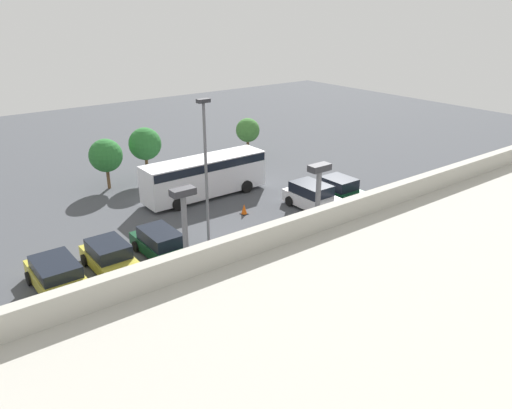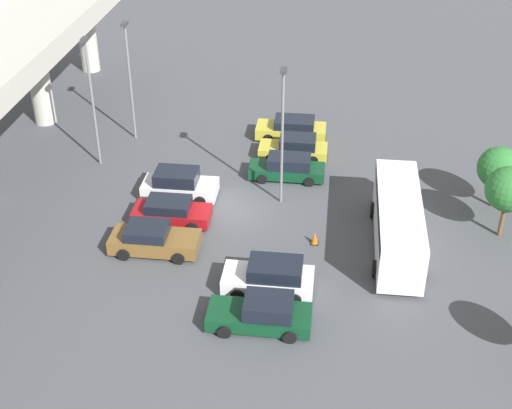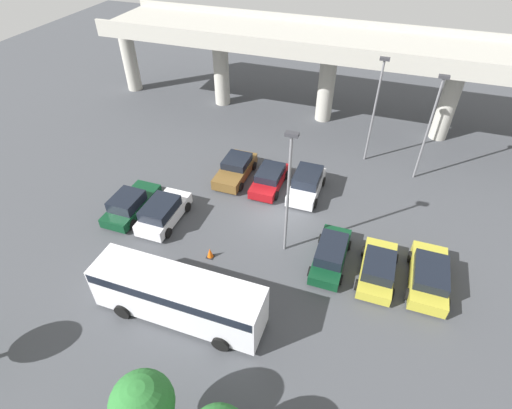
% 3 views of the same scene
% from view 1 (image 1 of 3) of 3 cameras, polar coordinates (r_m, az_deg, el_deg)
% --- Properties ---
extents(ground_plane, '(95.78, 95.78, 0.00)m').
position_cam_1_polar(ground_plane, '(27.66, 0.33, -5.73)').
color(ground_plane, '#424449').
extents(parked_car_0, '(2.19, 4.78, 1.56)m').
position_cam_1_polar(parked_car_0, '(35.41, 9.76, 1.59)').
color(parked_car_0, '#0C381E').
rests_on(parked_car_0, ground_plane).
extents(parked_car_1, '(2.23, 4.44, 1.68)m').
position_cam_1_polar(parked_car_1, '(33.67, 6.57, 0.86)').
color(parked_car_1, silver).
rests_on(parked_car_1, ground_plane).
extents(parked_car_2, '(2.25, 4.70, 1.52)m').
position_cam_1_polar(parked_car_2, '(27.88, 11.78, -4.36)').
color(parked_car_2, brown).
rests_on(parked_car_2, ground_plane).
extents(parked_car_3, '(2.13, 4.36, 1.41)m').
position_cam_1_polar(parked_car_3, '(26.19, 7.08, -5.91)').
color(parked_car_3, maroon).
rests_on(parked_car_3, ground_plane).
extents(parked_car_4, '(2.23, 4.44, 1.73)m').
position_cam_1_polar(parked_car_4, '(24.37, 2.50, -7.67)').
color(parked_car_4, silver).
rests_on(parked_car_4, ground_plane).
extents(parked_car_5, '(2.00, 4.69, 1.51)m').
position_cam_1_polar(parked_car_5, '(27.64, -10.75, -4.51)').
color(parked_car_5, '#0C381E').
rests_on(parked_car_5, ground_plane).
extents(parked_car_6, '(2.12, 4.46, 1.49)m').
position_cam_1_polar(parked_car_6, '(26.89, -16.28, -5.87)').
color(parked_car_6, gold).
rests_on(parked_car_6, ground_plane).
extents(parked_car_7, '(2.24, 4.77, 1.51)m').
position_cam_1_polar(parked_car_7, '(25.87, -21.71, -7.70)').
color(parked_car_7, gold).
rests_on(parked_car_7, ground_plane).
extents(shuttle_bus, '(9.09, 2.58, 2.83)m').
position_cam_1_polar(shuttle_bus, '(35.45, -5.87, 3.50)').
color(shuttle_bus, silver).
rests_on(shuttle_bus, ground_plane).
extents(lamp_post_near_aisle, '(0.70, 0.35, 8.40)m').
position_cam_1_polar(lamp_post_near_aisle, '(16.45, 6.71, -7.16)').
color(lamp_post_near_aisle, slate).
rests_on(lamp_post_near_aisle, ground_plane).
extents(lamp_post_mid_lot, '(0.70, 0.35, 8.14)m').
position_cam_1_polar(lamp_post_mid_lot, '(15.36, -7.69, -10.09)').
color(lamp_post_mid_lot, slate).
rests_on(lamp_post_mid_lot, ground_plane).
extents(lamp_post_by_overpass, '(0.70, 0.35, 8.30)m').
position_cam_1_polar(lamp_post_by_overpass, '(27.27, -5.77, 4.76)').
color(lamp_post_by_overpass, slate).
rests_on(lamp_post_by_overpass, ground_plane).
extents(tree_front_left, '(2.11, 2.11, 3.54)m').
position_cam_1_polar(tree_front_left, '(44.44, -0.95, 8.47)').
color(tree_front_left, brown).
rests_on(tree_front_left, ground_plane).
extents(tree_front_centre, '(2.48, 2.48, 4.17)m').
position_cam_1_polar(tree_front_centre, '(39.20, -12.57, 6.77)').
color(tree_front_centre, brown).
rests_on(tree_front_centre, ground_plane).
extents(tree_front_right, '(2.44, 2.44, 3.77)m').
position_cam_1_polar(tree_front_right, '(38.24, -16.80, 5.37)').
color(tree_front_right, brown).
rests_on(tree_front_right, ground_plane).
extents(traffic_cone, '(0.44, 0.44, 0.70)m').
position_cam_1_polar(traffic_cone, '(32.68, -1.37, -0.57)').
color(traffic_cone, black).
rests_on(traffic_cone, ground_plane).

